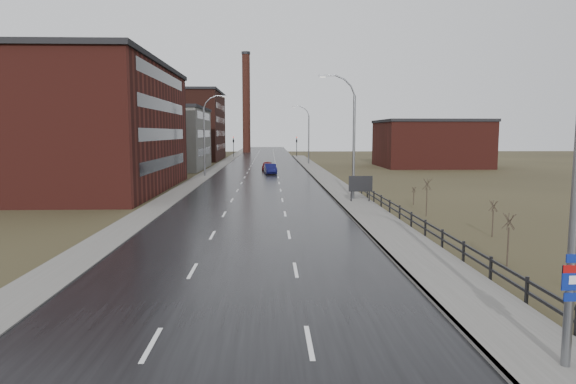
{
  "coord_description": "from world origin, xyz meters",
  "views": [
    {
      "loc": [
        1.16,
        -10.42,
        6.18
      ],
      "look_at": [
        2.14,
        17.0,
        3.0
      ],
      "focal_mm": 32.0,
      "sensor_mm": 36.0,
      "label": 1
    }
  ],
  "objects": [
    {
      "name": "road",
      "position": [
        0.0,
        60.0,
        0.03
      ],
      "size": [
        14.0,
        300.0,
        0.06
      ],
      "primitive_type": "cube",
      "color": "black",
      "rests_on": "ground"
    },
    {
      "name": "sidewalk_right",
      "position": [
        8.6,
        35.0,
        0.09
      ],
      "size": [
        3.2,
        180.0,
        0.18
      ],
      "primitive_type": "cube",
      "color": "#595651",
      "rests_on": "ground"
    },
    {
      "name": "curb_right",
      "position": [
        7.08,
        35.0,
        0.09
      ],
      "size": [
        0.16,
        180.0,
        0.18
      ],
      "primitive_type": "cube",
      "color": "slate",
      "rests_on": "ground"
    },
    {
      "name": "sidewalk_left",
      "position": [
        -8.2,
        60.0,
        0.06
      ],
      "size": [
        2.4,
        260.0,
        0.12
      ],
      "primitive_type": "cube",
      "color": "#595651",
      "rests_on": "ground"
    },
    {
      "name": "warehouse_near",
      "position": [
        -20.99,
        45.0,
        6.76
      ],
      "size": [
        22.44,
        28.56,
        13.5
      ],
      "color": "#471914",
      "rests_on": "ground"
    },
    {
      "name": "warehouse_mid",
      "position": [
        -17.99,
        78.0,
        5.26
      ],
      "size": [
        16.32,
        20.4,
        10.5
      ],
      "color": "slate",
      "rests_on": "ground"
    },
    {
      "name": "warehouse_far",
      "position": [
        -22.99,
        108.0,
        7.76
      ],
      "size": [
        26.52,
        24.48,
        15.5
      ],
      "color": "#331611",
      "rests_on": "ground"
    },
    {
      "name": "building_right",
      "position": [
        30.3,
        82.0,
        4.26
      ],
      "size": [
        18.36,
        16.32,
        8.5
      ],
      "color": "#471914",
      "rests_on": "ground"
    },
    {
      "name": "smokestack",
      "position": [
        -6.0,
        150.0,
        15.5
      ],
      "size": [
        2.7,
        2.7,
        30.7
      ],
      "color": "#331611",
      "rests_on": "ground"
    },
    {
      "name": "streetlight_main",
      "position": [
        8.47,
        2.0,
        6.06
      ],
      "size": [
        3.91,
        0.29,
        12.11
      ],
      "color": "slate",
      "rests_on": "ground"
    },
    {
      "name": "streetlight_right_mid",
      "position": [
        8.5,
        36.0,
        5.84
      ],
      "size": [
        3.36,
        0.28,
        11.35
      ],
      "color": "slate",
      "rests_on": "ground"
    },
    {
      "name": "streetlight_left",
      "position": [
        -7.7,
        62.0,
        5.84
      ],
      "size": [
        3.36,
        0.28,
        11.35
      ],
      "color": "slate",
      "rests_on": "ground"
    },
    {
      "name": "streetlight_right_far",
      "position": [
        8.5,
        90.0,
        5.84
      ],
      "size": [
        3.36,
        0.28,
        11.35
      ],
      "color": "slate",
      "rests_on": "ground"
    },
    {
      "name": "guardrail",
      "position": [
        10.3,
        18.31,
        0.71
      ],
      "size": [
        0.1,
        53.05,
        1.1
      ],
      "color": "black",
      "rests_on": "ground"
    },
    {
      "name": "shrub_c",
      "position": [
        12.17,
        12.48,
        1.32
      ],
      "size": [
        0.59,
        0.62,
        2.49
      ],
      "color": "#382D23",
      "rests_on": "ground"
    },
    {
      "name": "shrub_d",
      "position": [
        14.4,
        19.16,
        1.16
      ],
      "size": [
        0.52,
        0.55,
        2.19
      ],
      "color": "#382D23",
      "rests_on": "ground"
    },
    {
      "name": "shrub_e",
      "position": [
        12.77,
        26.8,
        1.5
      ],
      "size": [
        0.66,
        0.7,
        2.81
      ],
      "color": "#382D23",
      "rests_on": "ground"
    },
    {
      "name": "shrub_f",
      "position": [
        13.53,
        32.89,
        0.82
      ],
      "size": [
        0.38,
        0.39,
        1.55
      ],
      "color": "#382D23",
      "rests_on": "ground"
    },
    {
      "name": "billboard",
      "position": [
        9.1,
        33.98,
        1.65
      ],
      "size": [
        2.09,
        0.17,
        2.43
      ],
      "color": "black",
      "rests_on": "ground"
    },
    {
      "name": "traffic_light_left",
      "position": [
        -8.0,
        120.0,
        4.6
      ],
      "size": [
        0.58,
        2.73,
        5.3
      ],
      "color": "black",
      "rests_on": "ground"
    },
    {
      "name": "traffic_light_right",
      "position": [
        8.0,
        120.0,
        4.6
      ],
      "size": [
        0.58,
        2.73,
        5.3
      ],
      "color": "black",
      "rests_on": "ground"
    },
    {
      "name": "car_near",
      "position": [
        1.25,
        65.58,
        0.76
      ],
      "size": [
        2.05,
        4.76,
        1.53
      ],
      "primitive_type": "imported",
      "rotation": [
        0.0,
        0.0,
        0.1
      ],
      "color": "#0B0B37",
      "rests_on": "ground"
    },
    {
      "name": "car_far",
      "position": [
        0.84,
        73.56,
        0.76
      ],
      "size": [
        2.04,
        4.57,
        1.53
      ],
      "primitive_type": "imported",
      "rotation": [
        0.0,
        0.0,
        3.09
      ],
      "color": "#570E13",
      "rests_on": "ground"
    }
  ]
}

